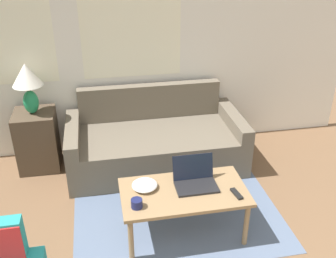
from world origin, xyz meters
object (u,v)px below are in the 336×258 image
Objects in this scene: laptop at (195,179)px; snack_bowl at (145,185)px; coffee_table at (184,195)px; tv_remote at (237,194)px; cup_navy at (137,203)px; table_lamp at (27,81)px; couch at (155,142)px.

laptop is 1.63× the size of snack_bowl.
coffee_table is 6.88× the size of tv_remote.
cup_navy is 0.42× the size of snack_bowl.
cup_navy is (-0.53, -0.21, -0.02)m from laptop.
table_lamp is 2.39m from tv_remote.
laptop is 2.29× the size of tv_remote.
tv_remote is (0.83, 0.01, -0.03)m from cup_navy.
coffee_table is (0.05, -1.22, 0.15)m from couch.
table_lamp is at bearing 139.30° from tv_remote.
laptop reaches higher than cup_navy.
laptop is at bearing -3.92° from snack_bowl.
laptop is at bearing 21.82° from cup_navy.
coffee_table is at bearing -17.41° from snack_bowl.
table_lamp reaches higher than snack_bowl.
tv_remote is (0.30, -0.21, -0.04)m from laptop.
couch reaches higher than cup_navy.
laptop is (0.17, -1.14, 0.25)m from couch.
laptop reaches higher than tv_remote.
couch is 1.51m from table_lamp.
couch is at bearing 109.19° from tv_remote.
snack_bowl is at bearing 162.59° from coffee_table.
couch is 1.80× the size of coffee_table.
coffee_table is at bearing -87.44° from couch.
couch is at bearing 92.56° from coffee_table.
tv_remote is at bearing -18.09° from coffee_table.
table_lamp is 0.51× the size of coffee_table.
coffee_table is 0.44m from tv_remote.
couch is at bearing 98.29° from laptop.
snack_bowl is at bearing 162.20° from tv_remote.
cup_navy is 0.59× the size of tv_remote.
snack_bowl is (-0.27, -1.11, 0.23)m from couch.
snack_bowl is at bearing 176.08° from laptop.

